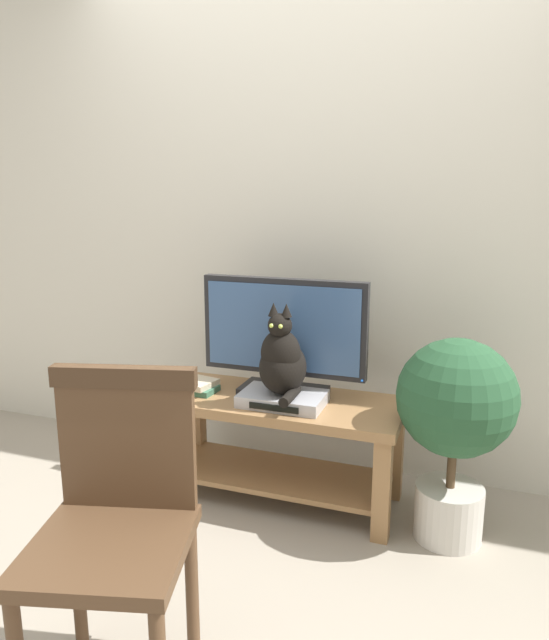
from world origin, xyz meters
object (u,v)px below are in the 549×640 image
cat (282,361)px  wooden_chair (117,510)px  tv_stand (278,430)px  potted_plant (455,415)px  media_box (283,399)px  book_stack (195,385)px  tv (284,334)px

cat → wooden_chair: bearing=-96.5°
wooden_chair → tv_stand: bearing=86.2°
tv_stand → potted_plant: size_ratio=1.32×
media_box → cat: 0.18m
cat → wooden_chair: cat is taller
book_stack → potted_plant: 1.18m
cat → potted_plant: size_ratio=0.48×
media_box → wooden_chair: bearing=-96.4°
tv_stand → media_box: 0.20m
cat → potted_plant: 0.74m
tv_stand → book_stack: book_stack is taller
media_box → book_stack: bearing=176.3°
potted_plant → media_box: bearing=179.3°
tv → book_stack: tv is taller
tv_stand → wooden_chair: 1.16m
potted_plant → cat: bearing=-179.7°
media_box → potted_plant: (0.73, -0.01, 0.02)m
cat → potted_plant: (0.73, 0.00, -0.15)m
book_stack → potted_plant: potted_plant is taller
tv_stand → potted_plant: potted_plant is taller
cat → book_stack: bearing=174.7°
wooden_chair → potted_plant: size_ratio=1.09×
media_box → cat: size_ratio=0.90×
cat → book_stack: 0.49m
tv → wooden_chair: 1.23m
cat → tv_stand: bearing=120.2°
cat → wooden_chair: 1.07m
cat → tv: bearing=106.7°
wooden_chair → potted_plant: bearing=51.4°
tv_stand → book_stack: 0.45m
media_box → tv: bearing=107.7°
tv_stand → tv: size_ratio=1.46×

